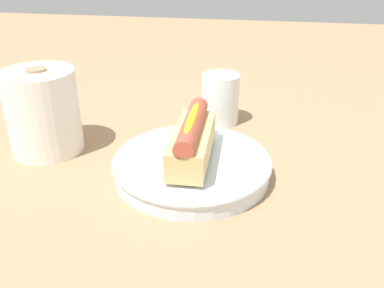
# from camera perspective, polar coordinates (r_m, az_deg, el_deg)

# --- Properties ---
(ground_plane) EXTENTS (2.40, 2.40, 0.00)m
(ground_plane) POSITION_cam_1_polar(r_m,az_deg,el_deg) (0.60, -0.76, -3.91)
(ground_plane) COLOR #9E7A56
(serving_bowl) EXTENTS (0.23, 0.23, 0.03)m
(serving_bowl) POSITION_cam_1_polar(r_m,az_deg,el_deg) (0.59, 0.00, -2.95)
(serving_bowl) COLOR silver
(serving_bowl) RESTS_ON ground_plane
(hotdog_front) EXTENTS (0.15, 0.05, 0.06)m
(hotdog_front) POSITION_cam_1_polar(r_m,az_deg,el_deg) (0.57, 0.00, 0.71)
(hotdog_front) COLOR #DBB270
(hotdog_front) RESTS_ON serving_bowl
(water_glass) EXTENTS (0.07, 0.07, 0.09)m
(water_glass) POSITION_cam_1_polar(r_m,az_deg,el_deg) (0.75, 3.91, 6.10)
(water_glass) COLOR white
(water_glass) RESTS_ON ground_plane
(paper_towel_roll) EXTENTS (0.11, 0.11, 0.13)m
(paper_towel_roll) POSITION_cam_1_polar(r_m,az_deg,el_deg) (0.68, -19.92, 4.22)
(paper_towel_roll) COLOR white
(paper_towel_roll) RESTS_ON ground_plane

